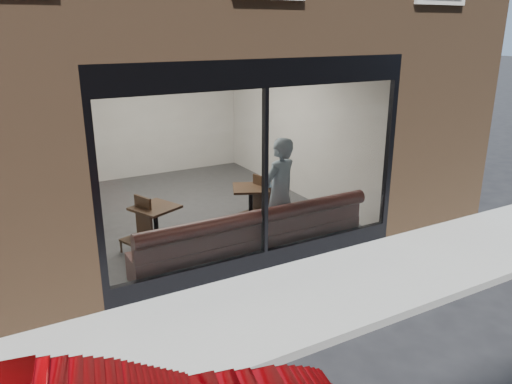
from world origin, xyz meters
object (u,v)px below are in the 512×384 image
banquette (252,246)px  cafe_chair_left (136,240)px  cafe_chair_right (255,214)px  cafe_table_left (155,208)px  cafe_table_right (251,188)px  person (280,194)px

banquette → cafe_chair_left: bearing=144.5°
cafe_chair_left → cafe_chair_right: (2.31, 0.08, 0.00)m
cafe_table_left → cafe_chair_right: cafe_table_left is taller
cafe_table_left → cafe_table_right: same height
cafe_table_right → cafe_table_left: bearing=-175.4°
person → cafe_table_right: bearing=-112.0°
banquette → cafe_chair_right: 1.41m
banquette → cafe_chair_left: 1.95m
cafe_table_right → cafe_chair_left: bearing=-175.9°
banquette → cafe_table_right: 1.55m
banquette → person: size_ratio=2.08×
person → cafe_chair_right: person is taller
cafe_table_right → cafe_chair_left: 2.33m
banquette → cafe_table_right: cafe_table_right is taller
cafe_table_right → cafe_chair_right: 0.51m
cafe_chair_left → cafe_chair_right: 2.31m
cafe_table_right → banquette: bearing=-117.9°
cafe_table_right → cafe_chair_left: cafe_table_right is taller
person → cafe_table_right: person is taller
person → cafe_table_left: 2.10m
person → cafe_table_right: size_ratio=2.92×
person → banquette: bearing=-3.0°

